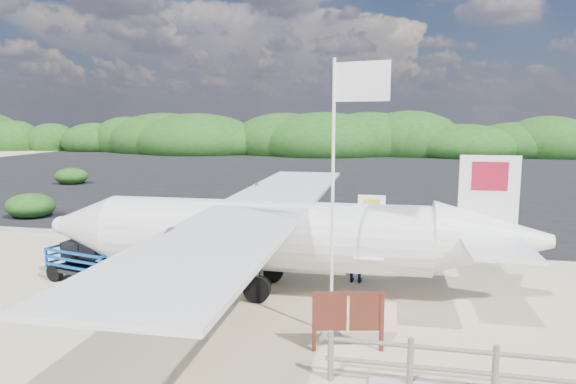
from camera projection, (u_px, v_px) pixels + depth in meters
name	position (u px, v px, depth m)	size (l,w,h in m)	color
ground	(253.00, 287.00, 15.44)	(160.00, 160.00, 0.00)	beige
asphalt_apron	(348.00, 176.00, 44.46)	(90.00, 50.00, 0.04)	#B2B2B2
lagoon	(27.00, 257.00, 18.75)	(9.00, 7.00, 0.40)	#B2B2B2
vegetation_band	(366.00, 155.00, 68.65)	(124.00, 8.00, 4.40)	#B2B2B2
baggage_cart	(89.00, 280.00, 16.05)	(2.54, 1.45, 1.27)	blue
flagpole	(331.00, 333.00, 12.14)	(1.27, 0.53, 6.36)	white
signboard	(347.00, 351.00, 11.24)	(1.67, 0.16, 1.37)	#582319
crew_a	(190.00, 227.00, 19.89)	(0.60, 0.39, 1.64)	#121B44
crew_b	(356.00, 241.00, 17.33)	(0.90, 0.70, 1.84)	#121B44
crew_c	(357.00, 256.00, 15.77)	(0.97, 0.40, 1.65)	#121B44
aircraft_small	(280.00, 172.00, 47.25)	(7.65, 7.65, 2.75)	#B2B2B2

